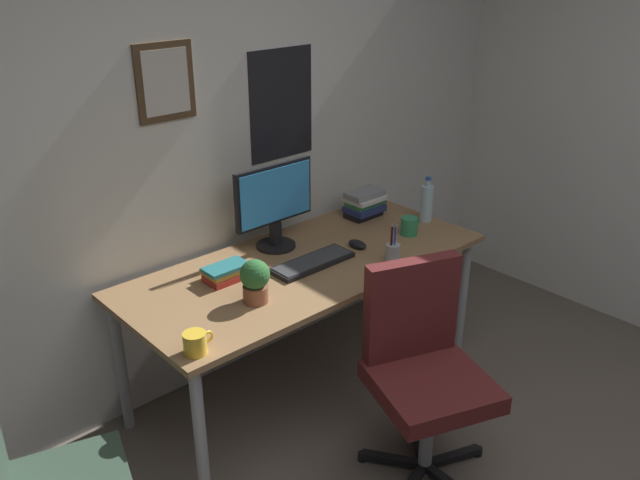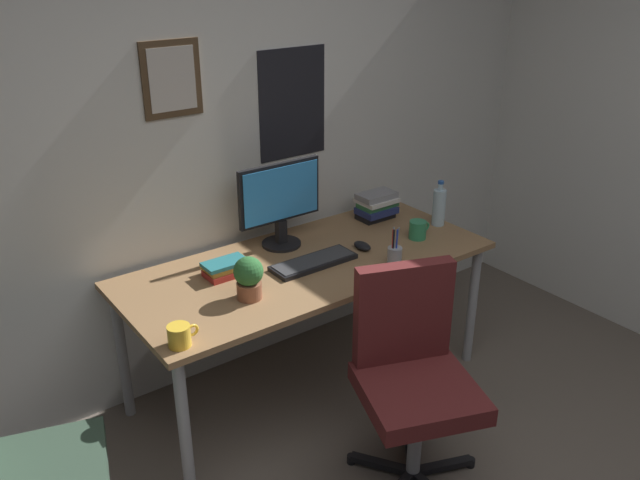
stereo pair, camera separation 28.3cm
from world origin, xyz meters
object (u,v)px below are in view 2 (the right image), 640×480
at_px(keyboard, 314,262).
at_px(book_stack_left, 376,205).
at_px(water_bottle, 439,207).
at_px(book_stack_right, 225,267).
at_px(computer_mouse, 362,246).
at_px(coffee_mug_far, 180,336).
at_px(pen_cup, 395,255).
at_px(side_chair, 21,465).
at_px(potted_plant, 249,277).
at_px(coffee_mug_near, 418,230).
at_px(monitor, 280,201).
at_px(office_chair, 412,368).

height_order(keyboard, book_stack_left, book_stack_left).
distance_m(water_bottle, book_stack_right, 1.24).
xyz_separation_m(book_stack_left, book_stack_right, (-1.02, -0.11, -0.04)).
xyz_separation_m(computer_mouse, coffee_mug_far, (-1.12, -0.26, 0.03)).
bearing_deg(pen_cup, coffee_mug_far, -178.80).
relative_size(coffee_mug_far, book_stack_right, 0.57).
bearing_deg(keyboard, book_stack_right, 158.12).
xyz_separation_m(side_chair, computer_mouse, (1.75, 0.28, 0.24)).
xyz_separation_m(computer_mouse, book_stack_right, (-0.69, 0.16, 0.02)).
distance_m(coffee_mug_far, book_stack_left, 1.54).
height_order(computer_mouse, potted_plant, potted_plant).
bearing_deg(potted_plant, computer_mouse, 7.56).
xyz_separation_m(computer_mouse, coffee_mug_near, (0.32, -0.07, 0.03)).
bearing_deg(monitor, pen_cup, -59.79).
bearing_deg(computer_mouse, office_chair, -113.56).
height_order(office_chair, coffee_mug_near, office_chair).
distance_m(office_chair, side_chair, 1.51).
bearing_deg(book_stack_right, water_bottle, -7.54).
height_order(monitor, book_stack_right, monitor).
bearing_deg(coffee_mug_far, keyboard, 17.77).
xyz_separation_m(monitor, water_bottle, (0.84, -0.29, -0.13)).
relative_size(office_chair, coffee_mug_far, 7.46).
distance_m(computer_mouse, book_stack_left, 0.43).
bearing_deg(book_stack_right, potted_plant, -95.44).
bearing_deg(book_stack_right, coffee_mug_near, -12.76).
xyz_separation_m(keyboard, water_bottle, (0.84, -0.01, 0.09)).
height_order(office_chair, pen_cup, office_chair).
bearing_deg(potted_plant, water_bottle, 4.32).
bearing_deg(office_chair, pen_cup, 56.40).
height_order(office_chair, book_stack_left, office_chair).
xyz_separation_m(monitor, coffee_mug_far, (-0.82, -0.55, -0.20)).
relative_size(potted_plant, book_stack_right, 0.87).
height_order(side_chair, potted_plant, potted_plant).
xyz_separation_m(side_chair, pen_cup, (1.76, 0.05, 0.28)).
height_order(side_chair, pen_cup, pen_cup).
height_order(side_chair, keyboard, side_chair).
distance_m(computer_mouse, potted_plant, 0.73).
bearing_deg(coffee_mug_near, side_chair, -174.00).
bearing_deg(keyboard, pen_cup, -38.32).
distance_m(side_chair, coffee_mug_near, 2.10).
height_order(potted_plant, book_stack_left, potted_plant).
distance_m(monitor, keyboard, 0.36).
relative_size(keyboard, pen_cup, 2.15).
distance_m(side_chair, pen_cup, 1.78).
bearing_deg(book_stack_right, monitor, 17.67).
xyz_separation_m(office_chair, book_stack_left, (0.63, 0.97, 0.28)).
height_order(potted_plant, pen_cup, pen_cup).
distance_m(water_bottle, potted_plant, 1.26).
bearing_deg(computer_mouse, book_stack_right, 166.78).
xyz_separation_m(monitor, keyboard, (0.00, -0.28, -0.23)).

